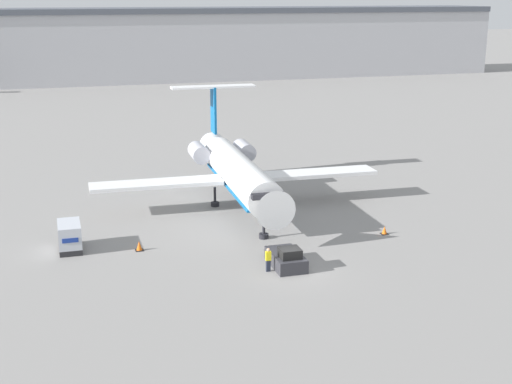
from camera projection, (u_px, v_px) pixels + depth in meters
name	position (u px, v px, depth m)	size (l,w,h in m)	color
ground_plane	(292.00, 271.00, 52.13)	(600.00, 600.00, 0.00)	gray
terminal_building	(119.00, 45.00, 160.80)	(180.00, 16.80, 16.24)	#B2B2B7
airplane_main	(237.00, 171.00, 67.00)	(27.43, 25.15, 10.13)	white
pushback_tug	(286.00, 258.00, 52.91)	(2.16, 4.03, 1.71)	#2D2D33
luggage_cart	(70.00, 237.00, 56.17)	(1.74, 3.27, 2.22)	#232326
worker_near_tug	(268.00, 259.00, 51.88)	(0.40, 0.25, 1.79)	#232838
traffic_cone_left	(139.00, 246.00, 56.25)	(0.64, 0.64, 0.77)	black
traffic_cone_right	(384.00, 230.00, 60.07)	(0.60, 0.60, 0.68)	black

